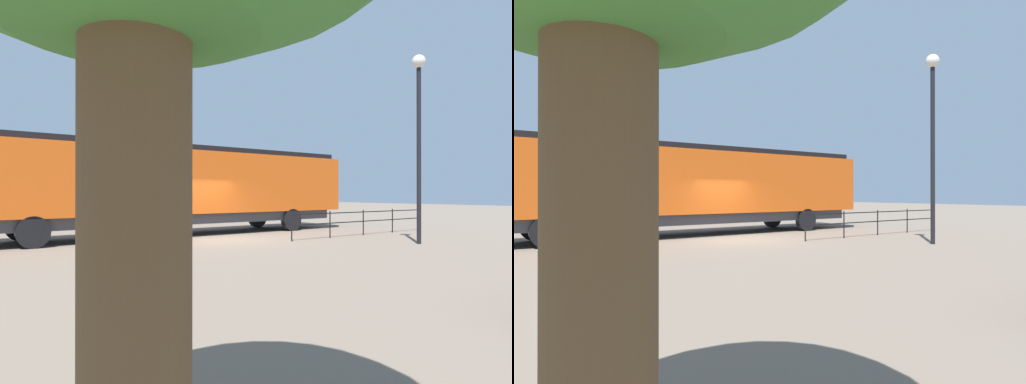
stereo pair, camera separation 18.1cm
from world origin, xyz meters
TOP-DOWN VIEW (x-y plane):
  - ground_plane at (0.00, 0.00)m, footprint 120.00×120.00m
  - locomotive at (-3.01, -0.44)m, footprint 3.14×18.14m
  - lamp_post at (5.42, 5.00)m, footprint 0.50×0.50m
  - platform_fence at (2.00, 6.01)m, footprint 0.05×8.57m

SIDE VIEW (x-z plane):
  - ground_plane at x=0.00m, z-range 0.00..0.00m
  - platform_fence at x=2.00m, z-range 0.17..1.30m
  - locomotive at x=-3.01m, z-range 0.26..4.22m
  - lamp_post at x=5.42m, z-range 1.25..8.27m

